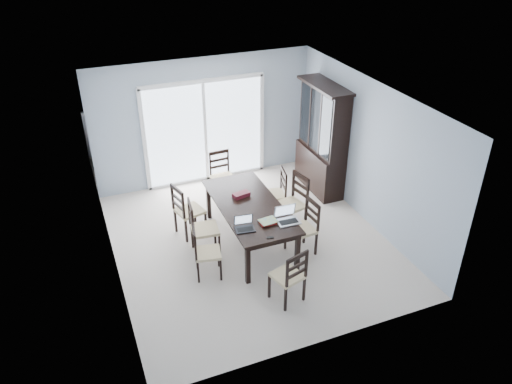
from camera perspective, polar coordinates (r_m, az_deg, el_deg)
floor at (r=8.73m, az=-0.73°, el=-5.66°), size 5.00×5.00×0.00m
ceiling at (r=7.51m, az=-0.86°, el=10.65°), size 5.00×5.00×0.00m
back_wall at (r=10.19m, az=-5.94°, el=8.04°), size 4.50×0.02×2.60m
wall_left at (r=7.63m, az=-16.74°, el=-1.18°), size 0.02×5.00×2.60m
wall_right at (r=9.01m, az=12.71°, el=4.37°), size 0.02×5.00×2.60m
balcony at (r=11.63m, az=-7.02°, el=3.57°), size 4.50×2.00×0.10m
railing at (r=12.27m, az=-8.48°, el=8.00°), size 4.50×0.06×1.10m
dining_table at (r=8.35m, az=-0.76°, el=-1.91°), size 1.00×2.20×0.75m
china_hutch at (r=9.95m, az=7.55°, el=5.93°), size 0.50×1.38×2.20m
sliding_door at (r=10.26m, az=-5.84°, el=6.90°), size 2.52×0.05×2.18m
chair_left_near at (r=7.73m, az=-6.21°, el=-6.26°), size 0.47×0.46×1.02m
chair_left_mid at (r=8.15m, az=-6.60°, el=-3.54°), size 0.49×0.48×1.15m
chair_left_far at (r=8.65m, az=-8.22°, el=-1.55°), size 0.53×0.52×1.15m
chair_right_near at (r=8.24m, az=5.78°, el=-3.36°), size 0.46×0.44×1.10m
chair_right_mid at (r=8.80m, az=4.47°, el=-0.52°), size 0.54×0.53×1.20m
chair_right_far at (r=9.19m, az=2.52°, el=0.45°), size 0.47×0.46×1.06m
chair_end_near at (r=7.19m, az=4.10°, el=-9.09°), size 0.50×0.51×1.07m
chair_end_far at (r=9.78m, az=-3.98°, el=2.52°), size 0.44×0.45×1.11m
laptop_dark at (r=7.67m, az=-1.26°, el=-4.01°), size 0.33×0.25×0.21m
laptop_silver at (r=7.85m, az=3.71°, el=-3.10°), size 0.37×0.26×0.25m
book_stack at (r=7.84m, az=1.35°, el=-3.42°), size 0.29×0.24×0.04m
cell_phone at (r=7.52m, az=1.61°, el=-5.21°), size 0.11×0.07×0.01m
game_box at (r=8.53m, az=-1.69°, el=-0.31°), size 0.31×0.20×0.07m
hot_tub at (r=11.42m, az=-11.58°, el=5.60°), size 1.94×1.75×0.96m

